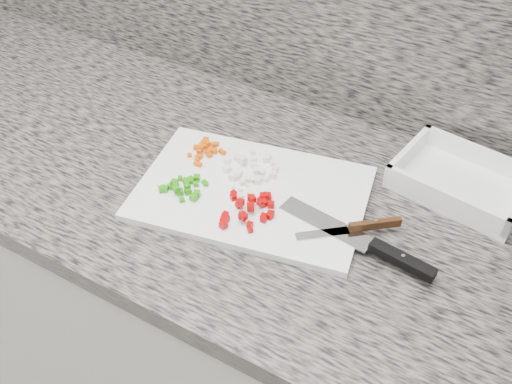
# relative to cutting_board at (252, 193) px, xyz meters

# --- Properties ---
(cabinet) EXTENTS (3.92, 0.62, 0.86)m
(cabinet) POSITION_rel_cutting_board_xyz_m (-0.10, 0.03, -0.48)
(cabinet) COLOR beige
(cabinet) RESTS_ON ground
(countertop) EXTENTS (3.96, 0.64, 0.04)m
(countertop) POSITION_rel_cutting_board_xyz_m (-0.10, 0.03, -0.03)
(countertop) COLOR #66625A
(countertop) RESTS_ON cabinet
(cutting_board) EXTENTS (0.45, 0.35, 0.01)m
(cutting_board) POSITION_rel_cutting_board_xyz_m (0.00, 0.00, 0.00)
(cutting_board) COLOR white
(cutting_board) RESTS_ON countertop
(carrot_pile) EXTENTS (0.07, 0.08, 0.02)m
(carrot_pile) POSITION_rel_cutting_board_xyz_m (-0.13, 0.05, 0.01)
(carrot_pile) COLOR #DB5304
(carrot_pile) RESTS_ON cutting_board
(onion_pile) EXTENTS (0.11, 0.10, 0.02)m
(onion_pile) POSITION_rel_cutting_board_xyz_m (-0.03, 0.05, 0.01)
(onion_pile) COLOR white
(onion_pile) RESTS_ON cutting_board
(green_pepper_pile) EXTENTS (0.08, 0.07, 0.02)m
(green_pepper_pile) POSITION_rel_cutting_board_xyz_m (-0.11, -0.06, 0.01)
(green_pepper_pile) COLOR #27910D
(green_pepper_pile) RESTS_ON cutting_board
(red_pepper_pile) EXTENTS (0.10, 0.11, 0.02)m
(red_pepper_pile) POSITION_rel_cutting_board_xyz_m (0.02, -0.05, 0.01)
(red_pepper_pile) COLOR #AA0204
(red_pepper_pile) RESTS_ON cutting_board
(garlic_pile) EXTENTS (0.05, 0.06, 0.01)m
(garlic_pile) POSITION_rel_cutting_board_xyz_m (-0.01, -0.00, 0.01)
(garlic_pile) COLOR #F0EBB9
(garlic_pile) RESTS_ON cutting_board
(chef_knife) EXTENTS (0.28, 0.07, 0.02)m
(chef_knife) POSITION_rel_cutting_board_xyz_m (0.24, -0.02, 0.01)
(chef_knife) COLOR #BABDC0
(chef_knife) RESTS_ON cutting_board
(paring_knife) EXTENTS (0.15, 0.13, 0.02)m
(paring_knife) POSITION_rel_cutting_board_xyz_m (0.21, 0.01, 0.01)
(paring_knife) COLOR #BABDC0
(paring_knife) RESTS_ON cutting_board
(tray) EXTENTS (0.25, 0.20, 0.05)m
(tray) POSITION_rel_cutting_board_xyz_m (0.32, 0.21, 0.01)
(tray) COLOR white
(tray) RESTS_ON countertop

